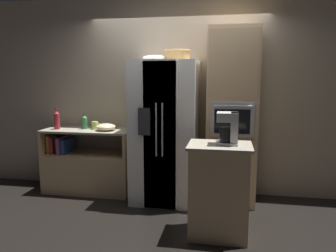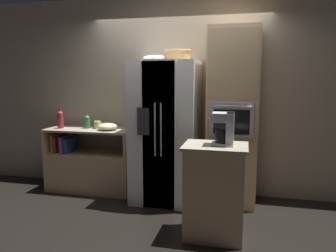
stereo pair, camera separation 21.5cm
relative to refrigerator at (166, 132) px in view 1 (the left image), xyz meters
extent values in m
plane|color=black|center=(0.10, -0.08, -0.94)|extent=(20.00, 20.00, 0.00)
cube|color=tan|center=(0.10, 0.43, 0.46)|extent=(12.00, 0.06, 2.80)
cube|color=tan|center=(-1.16, 0.12, -0.66)|extent=(1.27, 0.56, 0.55)
cube|color=tan|center=(-1.16, 0.12, -0.38)|extent=(1.22, 0.52, 0.02)
cube|color=tan|center=(-1.78, 0.12, -0.22)|extent=(0.04, 0.56, 0.34)
cube|color=tan|center=(-0.54, 0.12, -0.22)|extent=(0.04, 0.56, 0.34)
cube|color=#ADA38E|center=(-1.16, 0.12, -0.03)|extent=(1.27, 0.56, 0.03)
cube|color=gold|center=(-1.72, 0.09, -0.25)|extent=(0.05, 0.28, 0.25)
cube|color=#B72D28|center=(-1.66, 0.09, -0.25)|extent=(0.05, 0.33, 0.24)
cube|color=black|center=(-1.60, 0.09, -0.24)|extent=(0.05, 0.26, 0.26)
cube|color=#934784|center=(-1.54, 0.09, -0.25)|extent=(0.05, 0.39, 0.24)
cube|color=#284C8E|center=(-1.48, 0.09, -0.27)|extent=(0.05, 0.32, 0.21)
cube|color=white|center=(0.00, 0.01, 0.00)|extent=(0.85, 0.77, 1.88)
cube|color=white|center=(-0.01, -0.39, 0.00)|extent=(0.42, 0.02, 1.84)
cube|color=white|center=(0.01, -0.39, 0.00)|extent=(0.42, 0.02, 1.84)
cylinder|color=#B2B2B7|center=(-0.04, -0.41, 0.09)|extent=(0.02, 0.02, 0.66)
cylinder|color=#B2B2B7|center=(0.04, -0.41, 0.09)|extent=(0.02, 0.02, 0.66)
cube|color=#2D2D33|center=(-0.19, -0.40, 0.19)|extent=(0.15, 0.01, 0.34)
cube|color=tan|center=(0.87, 0.10, 0.20)|extent=(0.64, 0.60, 2.29)
cube|color=#ADADB2|center=(0.87, -0.22, 0.22)|extent=(0.52, 0.04, 0.42)
cube|color=black|center=(0.87, -0.24, 0.20)|extent=(0.43, 0.01, 0.30)
cylinder|color=#B2B2B7|center=(0.87, -0.25, 0.39)|extent=(0.46, 0.02, 0.02)
cube|color=tan|center=(0.87, -0.20, 0.89)|extent=(0.60, 0.01, 0.83)
cube|color=tan|center=(0.75, -0.92, -0.46)|extent=(0.60, 0.47, 0.96)
cube|color=#ADA38E|center=(0.75, -0.92, 0.03)|extent=(0.65, 0.51, 0.03)
cylinder|color=tan|center=(0.15, 0.06, 1.00)|extent=(0.33, 0.33, 0.13)
torus|color=tan|center=(0.15, 0.06, 1.07)|extent=(0.35, 0.35, 0.03)
ellipsoid|color=white|center=(-0.15, 0.00, 0.98)|extent=(0.31, 0.31, 0.07)
cylinder|color=#33723F|center=(-1.22, 0.14, 0.06)|extent=(0.09, 0.09, 0.16)
cone|color=#33723F|center=(-1.22, 0.14, 0.17)|extent=(0.09, 0.09, 0.05)
cylinder|color=#33723F|center=(-1.22, 0.14, 0.20)|extent=(0.03, 0.03, 0.02)
cylinder|color=maroon|center=(-1.60, 0.05, 0.09)|extent=(0.08, 0.08, 0.22)
cone|color=maroon|center=(-1.60, 0.05, 0.23)|extent=(0.08, 0.08, 0.05)
cylinder|color=maroon|center=(-1.60, 0.05, 0.27)|extent=(0.03, 0.03, 0.04)
cylinder|color=#B2D166|center=(-1.07, 0.14, 0.04)|extent=(0.09, 0.09, 0.11)
torus|color=#B2D166|center=(-1.02, 0.14, 0.04)|extent=(0.07, 0.01, 0.07)
ellipsoid|color=beige|center=(-0.87, 0.05, 0.03)|extent=(0.28, 0.28, 0.10)
cube|color=#B2B2B7|center=(0.82, -0.90, 0.06)|extent=(0.22, 0.21, 0.02)
cylinder|color=black|center=(0.80, -0.90, 0.14)|extent=(0.13, 0.13, 0.14)
cube|color=#B2B2B7|center=(0.89, -0.90, 0.21)|extent=(0.08, 0.18, 0.33)
cube|color=#B2B2B7|center=(0.82, -0.90, 0.33)|extent=(0.22, 0.21, 0.09)
camera|label=1|loc=(0.82, -4.25, 0.75)|focal=35.00mm
camera|label=2|loc=(1.03, -4.21, 0.75)|focal=35.00mm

